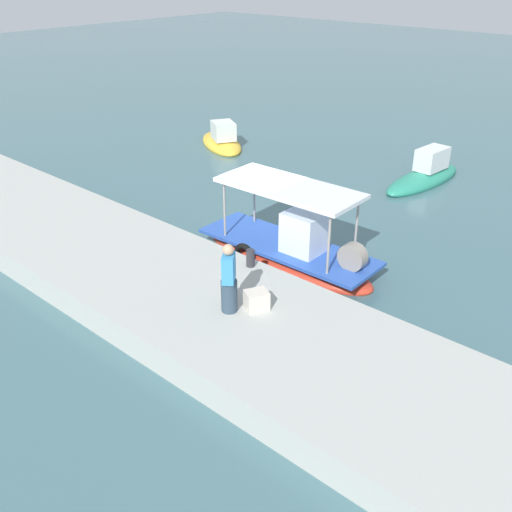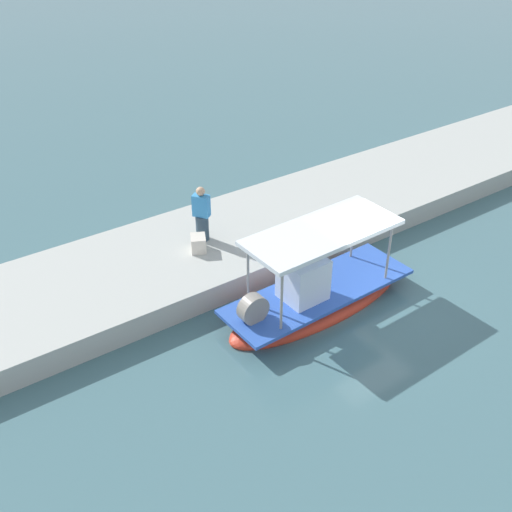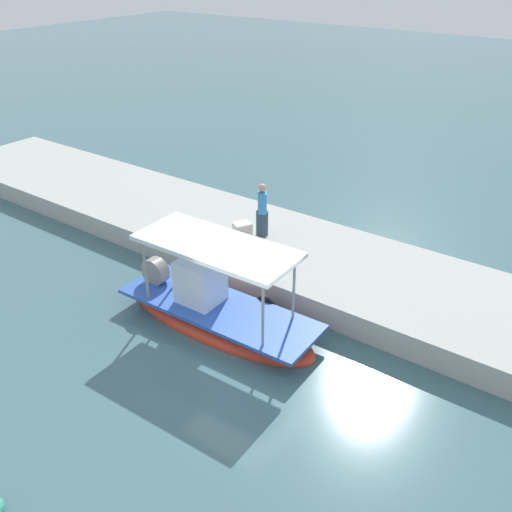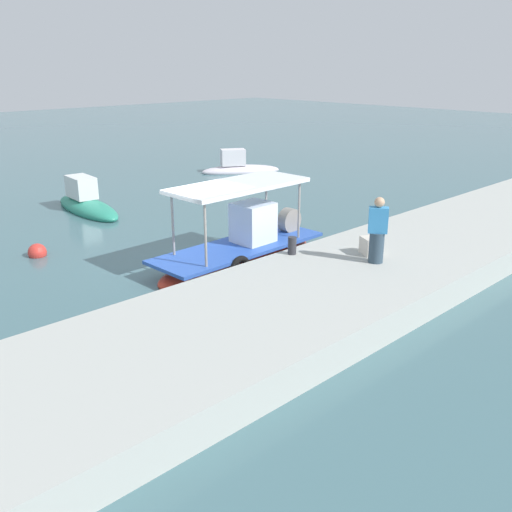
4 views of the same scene
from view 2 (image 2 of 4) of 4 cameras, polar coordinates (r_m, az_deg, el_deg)
ground_plane at (r=17.88m, az=10.02°, el=-4.03°), size 120.00×120.00×0.00m
dock_quay at (r=20.42m, az=1.63°, el=2.78°), size 36.00×4.54×0.73m
main_fishing_boat at (r=17.17m, az=5.52°, el=-3.63°), size 5.97×2.08×2.82m
fisherman_near_bollard at (r=18.66m, az=-5.04°, el=3.69°), size 0.55×0.57×1.77m
mooring_bollard at (r=18.02m, az=1.36°, el=0.61°), size 0.24×0.24×0.49m
cargo_crate at (r=18.39m, az=-5.35°, el=1.16°), size 0.63×0.68×0.48m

